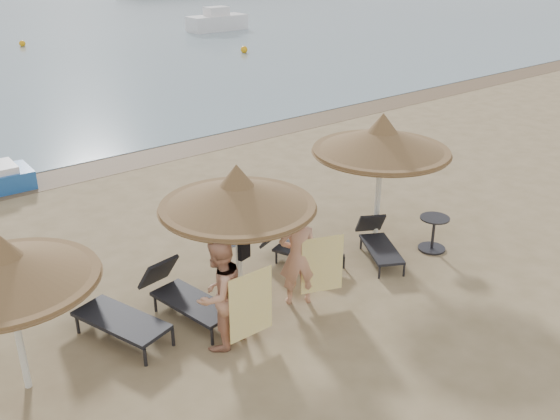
% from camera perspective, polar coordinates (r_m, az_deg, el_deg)
% --- Properties ---
extents(ground, '(160.00, 160.00, 0.00)m').
position_cam_1_polar(ground, '(10.63, 0.36, -10.89)').
color(ground, '#9A845E').
rests_on(ground, ground).
extents(wet_sand_strip, '(200.00, 1.60, 0.01)m').
position_cam_1_polar(wet_sand_strip, '(18.15, -18.43, 3.20)').
color(wet_sand_strip, brown).
rests_on(wet_sand_strip, ground).
extents(palapa_left, '(2.51, 2.51, 2.49)m').
position_cam_1_polar(palapa_left, '(9.14, -23.88, -4.87)').
color(palapa_left, silver).
rests_on(palapa_left, ground).
extents(palapa_center, '(2.67, 2.67, 2.65)m').
position_cam_1_polar(palapa_center, '(10.35, -3.94, 1.38)').
color(palapa_center, silver).
rests_on(palapa_center, ground).
extents(palapa_right, '(2.84, 2.84, 2.81)m').
position_cam_1_polar(palapa_right, '(12.82, 9.28, 6.27)').
color(palapa_right, silver).
rests_on(palapa_right, ground).
extents(lounger_far_left, '(1.29, 2.17, 0.92)m').
position_cam_1_polar(lounger_far_left, '(10.71, -15.41, -8.91)').
color(lounger_far_left, '#25252A').
rests_on(lounger_far_left, ground).
extents(lounger_near_left, '(0.97, 2.03, 0.87)m').
position_cam_1_polar(lounger_near_left, '(10.96, -8.88, -7.58)').
color(lounger_near_left, '#25252A').
rests_on(lounger_near_left, ground).
extents(lounger_near_right, '(1.12, 1.75, 0.75)m').
position_cam_1_polar(lounger_near_right, '(12.46, 1.65, -3.44)').
color(lounger_near_right, '#25252A').
rests_on(lounger_near_right, ground).
extents(lounger_far_right, '(1.26, 1.70, 0.74)m').
position_cam_1_polar(lounger_far_right, '(12.86, 8.96, -2.85)').
color(lounger_far_right, '#25252A').
rests_on(lounger_far_right, ground).
extents(side_table, '(0.61, 0.61, 0.74)m').
position_cam_1_polar(side_table, '(13.34, 13.82, -2.18)').
color(side_table, '#25252A').
rests_on(side_table, ground).
extents(person_left, '(1.15, 0.91, 2.19)m').
position_cam_1_polar(person_left, '(9.74, -5.60, -6.91)').
color(person_left, tan).
rests_on(person_left, ground).
extents(person_right, '(1.18, 1.04, 2.15)m').
position_cam_1_polar(person_right, '(10.82, 1.67, -3.54)').
color(person_right, tan).
rests_on(person_right, ground).
extents(towel_left, '(0.82, 0.03, 1.14)m').
position_cam_1_polar(towel_left, '(9.81, -2.67, -8.64)').
color(towel_left, yellow).
rests_on(towel_left, ground).
extents(towel_right, '(0.73, 0.29, 1.08)m').
position_cam_1_polar(towel_right, '(11.01, 3.89, -5.00)').
color(towel_right, yellow).
rests_on(towel_right, ground).
extents(bag_patterned, '(0.32, 0.15, 0.39)m').
position_cam_1_polar(bag_patterned, '(10.83, -4.35, -2.41)').
color(bag_patterned, white).
rests_on(bag_patterned, ground).
extents(bag_dark, '(0.25, 0.14, 0.34)m').
position_cam_1_polar(bag_dark, '(10.63, -3.31, -3.63)').
color(bag_dark, black).
rests_on(bag_dark, ground).
extents(buoy_mid, '(0.36, 0.36, 0.36)m').
position_cam_1_polar(buoy_mid, '(40.33, -22.50, 13.88)').
color(buoy_mid, '#FCA60E').
rests_on(buoy_mid, ground).
extents(buoy_right, '(0.39, 0.39, 0.39)m').
position_cam_1_polar(buoy_right, '(35.42, -3.30, 14.44)').
color(buoy_right, '#FCA60E').
rests_on(buoy_right, ground).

